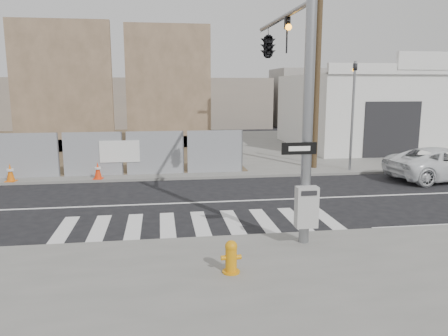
{
  "coord_description": "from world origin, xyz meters",
  "views": [
    {
      "loc": [
        -1.15,
        -15.27,
        4.11
      ],
      "look_at": [
        0.98,
        -0.81,
        1.4
      ],
      "focal_mm": 35.0,
      "sensor_mm": 36.0,
      "label": 1
    }
  ],
  "objects": [
    {
      "name": "fire_hydrant",
      "position": [
        0.31,
        -6.41,
        0.48
      ],
      "size": [
        0.45,
        0.42,
        0.73
      ],
      "rotation": [
        0.0,
        0.0,
        0.1
      ],
      "color": "orange",
      "rests_on": "sidewalk_near"
    },
    {
      "name": "concrete_wall_right",
      "position": [
        -0.5,
        14.08,
        3.38
      ],
      "size": [
        5.5,
        1.3,
        8.0
      ],
      "color": "brown",
      "rests_on": "sidewalk_far"
    },
    {
      "name": "far_signal_pole",
      "position": [
        8.0,
        4.6,
        3.48
      ],
      "size": [
        0.16,
        0.2,
        5.6
      ],
      "color": "gray",
      "rests_on": "sidewalk_far"
    },
    {
      "name": "suv",
      "position": [
        11.46,
        2.36,
        0.73
      ],
      "size": [
        5.47,
        2.97,
        1.46
      ],
      "primitive_type": "imported",
      "rotation": [
        0.0,
        0.0,
        1.68
      ],
      "color": "white",
      "rests_on": "ground"
    },
    {
      "name": "concrete_wall_left",
      "position": [
        -7.0,
        13.08,
        3.38
      ],
      "size": [
        6.0,
        1.3,
        8.0
      ],
      "color": "brown",
      "rests_on": "sidewalk_far"
    },
    {
      "name": "ground",
      "position": [
        0.0,
        0.0,
        0.0
      ],
      "size": [
        100.0,
        100.0,
        0.0
      ],
      "primitive_type": "plane",
      "color": "black",
      "rests_on": "ground"
    },
    {
      "name": "utility_pole_right",
      "position": [
        6.5,
        5.5,
        5.2
      ],
      "size": [
        1.6,
        0.28,
        10.0
      ],
      "color": "#4E3E24",
      "rests_on": "sidewalk_far"
    },
    {
      "name": "auto_shop",
      "position": [
        14.0,
        12.97,
        2.54
      ],
      "size": [
        12.0,
        10.2,
        5.95
      ],
      "color": "silver",
      "rests_on": "sidewalk_far"
    },
    {
      "name": "traffic_cone_d",
      "position": [
        -3.91,
        4.22,
        0.49
      ],
      "size": [
        0.44,
        0.44,
        0.76
      ],
      "rotation": [
        0.0,
        0.0,
        -0.15
      ],
      "color": "#F0350C",
      "rests_on": "sidewalk_far"
    },
    {
      "name": "traffic_cone_c",
      "position": [
        -7.55,
        4.22,
        0.5
      ],
      "size": [
        0.46,
        0.46,
        0.78
      ],
      "rotation": [
        0.0,
        0.0,
        -0.16
      ],
      "color": "orange",
      "rests_on": "sidewalk_far"
    },
    {
      "name": "signal_pole",
      "position": [
        2.49,
        -2.05,
        4.78
      ],
      "size": [
        0.96,
        5.87,
        7.0
      ],
      "color": "gray",
      "rests_on": "sidewalk_near"
    },
    {
      "name": "sidewalk_far",
      "position": [
        0.0,
        14.0,
        0.06
      ],
      "size": [
        50.0,
        20.0,
        0.12
      ],
      "primitive_type": "cube",
      "color": "slate",
      "rests_on": "ground"
    }
  ]
}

